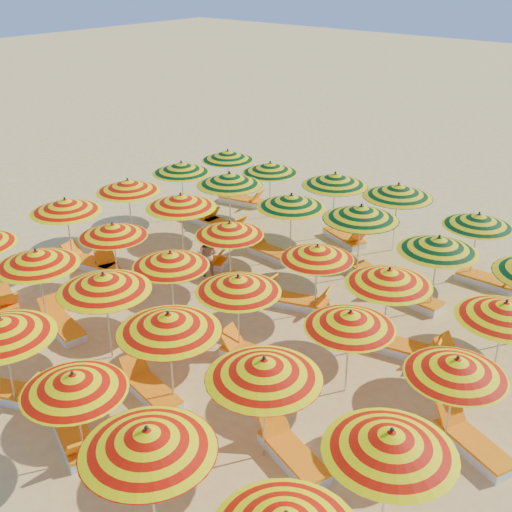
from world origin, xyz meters
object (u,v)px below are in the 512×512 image
(lounger_12, at_px, (473,444))
(lounger_14, at_px, (251,285))
(lounger_20, at_px, (271,252))
(umbrella_32, at_px, (335,179))
(lounger_8, at_px, (292,454))
(umbrella_3, at_px, (74,383))
(umbrella_27, at_px, (361,213))
(umbrella_28, at_px, (439,244))
(umbrella_8, at_px, (104,282))
(umbrella_7, at_px, (37,258))
(lounger_15, at_px, (299,302))
(lounger_24, at_px, (345,238))
(lounger_2, at_px, (5,392))
(lounger_21, at_px, (376,276))
(lounger_22, at_px, (411,298))
(umbrella_14, at_px, (171,259))
(umbrella_33, at_px, (398,191))
(lounger_16, at_px, (406,349))
(lounger_23, at_px, (242,200))
(umbrella_2, at_px, (1,328))
(lounger_13, at_px, (200,260))
(umbrella_30, at_px, (228,155))
(umbrella_31, at_px, (270,168))
(umbrella_4, at_px, (148,440))
(umbrella_34, at_px, (478,220))
(lounger_5, at_px, (3,300))
(umbrella_12, at_px, (65,205))
(beachgoer_b, at_px, (207,255))
(umbrella_13, at_px, (113,230))
(umbrella_21, at_px, (317,252))
(umbrella_24, at_px, (181,168))
(umbrella_22, at_px, (389,277))
(umbrella_9, at_px, (169,323))
(umbrella_11, at_px, (391,442))
(umbrella_26, at_px, (291,201))
(lounger_17, at_px, (467,369))
(umbrella_20, at_px, (230,229))
(umbrella_15, at_px, (238,284))
(umbrella_17, at_px, (457,367))
(umbrella_19, at_px, (181,201))
(lounger_25, at_px, (488,281))
(lounger_7, at_px, (150,390))
(umbrella_16, at_px, (350,320))
(lounger_19, at_px, (224,226))

(lounger_12, bearing_deg, lounger_14, 6.32)
(lounger_20, bearing_deg, umbrella_32, -98.25)
(lounger_8, bearing_deg, umbrella_3, 58.49)
(umbrella_27, bearing_deg, umbrella_28, -9.54)
(umbrella_8, height_order, umbrella_27, umbrella_27)
(umbrella_7, height_order, lounger_15, umbrella_7)
(lounger_8, relative_size, lounger_24, 1.00)
(umbrella_3, xyz_separation_m, lounger_2, (-2.92, 0.07, -1.67))
(lounger_14, distance_m, lounger_21, 3.75)
(lounger_22, bearing_deg, lounger_20, 6.85)
(umbrella_14, height_order, umbrella_33, umbrella_33)
(lounger_16, bearing_deg, lounger_23, 139.71)
(umbrella_2, relative_size, lounger_13, 1.35)
(umbrella_3, bearing_deg, lounger_24, 98.17)
(umbrella_30, bearing_deg, umbrella_31, -5.81)
(umbrella_4, distance_m, lounger_21, 10.68)
(umbrella_34, relative_size, lounger_14, 1.22)
(lounger_5, bearing_deg, umbrella_31, 100.25)
(umbrella_2, xyz_separation_m, lounger_13, (-1.80, 7.47, -1.85))
(umbrella_12, relative_size, lounger_21, 1.23)
(lounger_14, xyz_separation_m, beachgoer_b, (-1.59, -0.10, 0.52))
(umbrella_33, height_order, lounger_15, umbrella_33)
(umbrella_13, xyz_separation_m, umbrella_21, (5.22, 2.44, 0.00))
(lounger_2, bearing_deg, lounger_20, 66.12)
(umbrella_31, distance_m, umbrella_33, 4.90)
(umbrella_3, relative_size, umbrella_8, 0.91)
(umbrella_2, xyz_separation_m, umbrella_28, (4.94, 9.45, -0.03))
(umbrella_24, height_order, umbrella_28, umbrella_28)
(umbrella_33, height_order, lounger_21, umbrella_33)
(umbrella_21, height_order, lounger_8, umbrella_21)
(lounger_16, bearing_deg, umbrella_22, 173.22)
(umbrella_9, bearing_deg, lounger_2, -143.53)
(umbrella_11, bearing_deg, lounger_23, 139.27)
(umbrella_8, relative_size, umbrella_26, 0.89)
(umbrella_12, xyz_separation_m, umbrella_14, (4.87, -0.34, -0.14))
(umbrella_21, bearing_deg, lounger_24, 113.01)
(lounger_24, bearing_deg, lounger_12, -21.73)
(umbrella_4, distance_m, umbrella_26, 10.91)
(lounger_17, bearing_deg, umbrella_20, 13.76)
(umbrella_15, xyz_separation_m, umbrella_17, (5.22, 0.23, -0.06))
(umbrella_11, xyz_separation_m, umbrella_24, (-12.60, 7.78, -0.08))
(lounger_12, height_order, lounger_15, same)
(umbrella_19, bearing_deg, umbrella_24, 135.56)
(umbrella_17, relative_size, lounger_23, 1.39)
(umbrella_12, height_order, umbrella_26, umbrella_26)
(lounger_8, height_order, lounger_25, same)
(lounger_13, relative_size, lounger_16, 1.01)
(umbrella_8, distance_m, umbrella_22, 6.60)
(lounger_7, bearing_deg, umbrella_16, -126.96)
(umbrella_24, height_order, lounger_19, umbrella_24)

